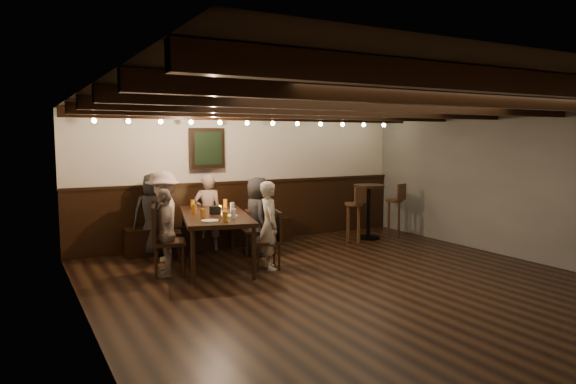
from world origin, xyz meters
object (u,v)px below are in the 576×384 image
person_left_near (164,216)px  person_right_near (257,217)px  chair_right_far (267,251)px  bar_stool_right (394,218)px  chair_left_near (166,243)px  person_right_far (269,225)px  person_bench_right (261,214)px  bar_stool_left (354,222)px  person_left_far (165,232)px  person_bench_left (154,214)px  chair_right_near (256,240)px  high_top_table (369,203)px  person_bench_centre (208,213)px  dining_table (215,218)px  chair_left_far (168,254)px

person_left_near → person_right_near: person_left_near is taller
chair_right_far → bar_stool_right: size_ratio=0.81×
chair_left_near → person_right_far: 1.76m
person_bench_right → bar_stool_left: bearing=-177.8°
chair_right_far → person_left_far: person_left_far is taller
person_bench_left → person_left_far: 1.36m
chair_right_near → person_left_far: person_left_far is taller
bar_stool_right → person_right_near: bearing=163.1°
person_right_far → bar_stool_left: person_right_far is taller
person_bench_left → chair_left_near: bearing=111.9°
chair_left_near → high_top_table: (3.90, -0.11, 0.40)m
chair_left_near → chair_right_far: 1.70m
person_right_near → person_right_far: person_right_far is taller
person_left_far → person_right_far: 1.50m
bar_stool_right → person_left_far: bearing=168.7°
chair_left_near → person_bench_centre: (0.84, 0.41, 0.37)m
chair_right_far → bar_stool_left: 2.41m
dining_table → chair_left_far: size_ratio=2.29×
person_left_far → high_top_table: bearing=114.4°
person_left_far → high_top_table: person_left_far is taller
chair_left_near → chair_right_far: bearing=58.0°
chair_right_near → high_top_table: (2.51, 0.24, 0.42)m
chair_right_near → person_right_near: 0.39m
bar_stool_left → bar_stool_right: (1.00, 0.05, 0.00)m
chair_right_near → chair_left_near: bearing=90.0°
chair_right_far → person_left_far: size_ratio=0.70×
person_left_near → person_right_far: size_ratio=1.10×
chair_right_far → chair_right_near: bearing=0.0°
person_left_far → person_right_far: bearing=90.0°
chair_right_far → person_bench_centre: 1.71m
chair_left_far → person_left_far: person_left_far is taller
chair_left_far → chair_right_far: (1.40, -0.35, -0.04)m
person_right_far → high_top_table: size_ratio=1.25×
chair_left_far → dining_table: bearing=122.0°
high_top_table → bar_stool_right: bearing=-17.2°
chair_right_near → chair_right_far: same height
bar_stool_right → chair_right_far: bearing=177.9°
person_bench_centre → person_bench_right: bearing=170.5°
chair_right_near → person_bench_left: person_bench_left is taller
chair_left_far → chair_right_far: chair_left_far is taller
person_bench_centre → high_top_table: person_bench_centre is taller
person_left_far → high_top_table: size_ratio=1.18×
person_right_far → chair_left_near: bearing=58.5°
person_bench_centre → person_left_near: 0.96m
chair_left_far → person_bench_left: size_ratio=0.73×
person_left_far → person_right_far: (1.46, -0.36, 0.03)m
dining_table → person_bench_right: size_ratio=1.85×
high_top_table → person_right_near: bearing=-174.3°
chair_right_far → person_bench_right: size_ratio=0.70×
high_top_table → chair_left_near: bearing=178.4°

